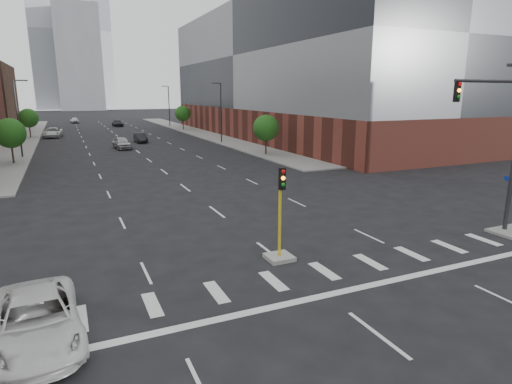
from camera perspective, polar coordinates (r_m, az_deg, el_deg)
ground at (r=13.94m, az=21.52°, el=-21.20°), size 400.00×400.00×0.00m
sidewalk_left_far at (r=82.35m, az=-28.56°, el=6.28°), size 5.00×92.00×0.15m
sidewalk_right_far at (r=85.45m, az=-7.98°, el=7.93°), size 5.00×92.00×0.15m
building_right_main at (r=77.85m, az=5.51°, el=15.55°), size 24.00×70.00×22.00m
tower_left at (r=229.39m, az=-25.17°, el=18.81°), size 22.00×22.00×70.00m
tower_right at (r=270.35m, az=-21.17°, el=19.18°), size 20.00×20.00×80.00m
tower_mid at (r=208.43m, az=-22.58°, el=16.13°), size 18.00×18.00×44.00m
median_traffic_signal at (r=19.99m, az=3.19°, el=-6.40°), size 1.20×1.20×4.40m
mast_arm_signal at (r=26.27m, az=30.46°, el=6.97°), size 5.12×0.90×9.07m
streetlight_right_a at (r=66.58m, az=-4.77°, el=10.83°), size 1.60×0.22×9.07m
streetlight_right_b at (r=100.26m, az=-11.58°, el=11.37°), size 1.60×0.22×9.07m
streetlight_left at (r=58.01m, az=-29.11°, el=8.90°), size 1.60×0.22×9.07m
tree_left_near at (r=53.19m, az=-29.97°, el=6.81°), size 3.20×3.20×4.85m
tree_left_far at (r=83.03m, az=-28.07°, el=8.69°), size 3.20×3.20×4.85m
tree_right_near at (r=53.04m, az=1.33°, el=8.53°), size 3.20×3.20×4.85m
tree_right_far at (r=90.74m, az=-9.74°, el=10.27°), size 3.20×3.20×4.85m
car_near_left at (r=62.51m, az=-17.45°, el=6.27°), size 2.33×4.98×1.65m
car_mid_right at (r=69.83m, az=-15.15°, el=7.01°), size 1.62×4.48×1.47m
car_far_left at (r=83.03m, az=-25.47°, el=7.17°), size 3.38×6.27×1.67m
car_deep_right at (r=104.63m, az=-17.98°, el=8.72°), size 2.24×5.06×1.44m
car_distant at (r=119.52m, az=-23.04°, el=8.80°), size 2.20×4.54×1.50m
parked_minivan at (r=15.44m, az=-27.17°, el=-14.95°), size 2.90×5.62×1.52m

